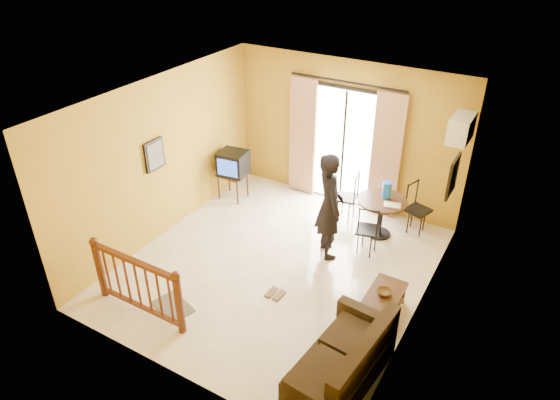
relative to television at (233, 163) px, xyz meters
The scene contains 19 objects.
ground 2.50m from the television, 38.29° to the right, with size 5.00×5.00×0.00m, color beige.
room_shell 2.56m from the television, 38.29° to the right, with size 5.00×5.00×5.00m.
balcony_door 2.14m from the television, 27.10° to the left, with size 2.25×0.14×2.46m.
tv_table 0.31m from the television, behind, with size 0.54×0.45×0.54m.
television is the anchor object (origin of this frame).
picture_left 1.88m from the television, 101.70° to the right, with size 0.05×0.42×0.52m.
dining_table 2.98m from the television, ahead, with size 0.85×0.85×0.71m.
water_jug 3.00m from the television, ahead, with size 0.16×0.16×0.29m, color blue.
serving_tray 3.17m from the television, ahead, with size 0.28×0.18×0.02m, color beige.
dining_chairs 3.00m from the television, ahead, with size 1.75×1.52×0.95m.
air_conditioner 4.22m from the television, ahead, with size 0.31×0.60×0.40m.
botanical_print 4.18m from the television, ahead, with size 0.05×0.50×0.60m.
coffee_table 4.10m from the television, 23.90° to the right, with size 0.45×0.81×0.36m.
bowl 4.09m from the television, 24.04° to the right, with size 0.21×0.21×0.06m, color #503A1B.
sofa 4.81m from the television, 39.01° to the right, with size 0.91×1.72×0.79m.
standing_person 2.51m from the television, 16.98° to the right, with size 0.67×0.44×1.83m, color black.
stair_balustrade 3.46m from the television, 77.97° to the right, with size 1.63×0.13×1.04m.
doormat 3.33m from the television, 71.44° to the right, with size 0.60×0.40×0.02m, color #585446.
sandals 3.12m from the television, 43.64° to the right, with size 0.24×0.25×0.03m.
Camera 1 is at (3.29, -5.55, 5.06)m, focal length 32.00 mm.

